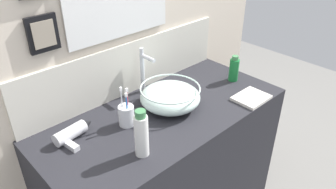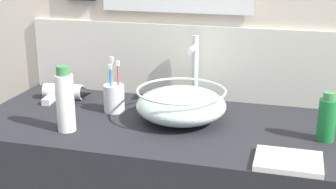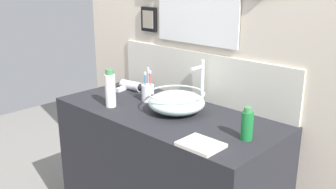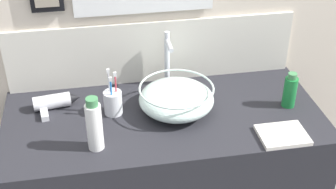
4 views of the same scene
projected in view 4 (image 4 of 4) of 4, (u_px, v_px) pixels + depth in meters
glass_bowl_sink at (176, 98)px, 1.92m from camera, size 0.31×0.31×0.11m
faucet at (168, 56)px, 2.04m from camera, size 0.02×0.11×0.26m
hair_drier at (55, 102)px, 1.95m from camera, size 0.20×0.14×0.06m
toothbrush_cup at (113, 102)px, 1.91m from camera, size 0.08×0.08×0.20m
lotion_bottle at (94, 125)px, 1.69m from camera, size 0.06×0.06×0.22m
soap_dispenser at (290, 91)px, 1.94m from camera, size 0.06×0.06×0.16m
hand_towel at (283, 135)px, 1.80m from camera, size 0.18×0.15×0.02m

